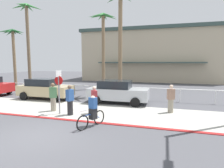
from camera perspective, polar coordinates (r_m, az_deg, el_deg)
name	(u,v)px	position (r m, az deg, el deg)	size (l,w,h in m)	color
ground_plane	(110,95)	(17.25, -0.75, -3.43)	(80.00, 80.00, 0.00)	#4C4C51
sidewalk_strip	(83,110)	(11.94, -8.91, -8.01)	(44.00, 4.00, 0.02)	#ADAAA0
curb_paint	(67,120)	(10.24, -13.72, -10.59)	(44.00, 0.24, 0.03)	maroon
building_backdrop	(152,55)	(33.04, 12.10, 8.55)	(22.53, 10.76, 8.37)	#BCAD8E
rail_fence	(104,88)	(15.71, -2.34, -1.32)	(21.81, 0.08, 1.04)	white
stop_sign_bike_lane	(59,86)	(11.15, -15.99, -0.50)	(0.52, 0.56, 2.56)	gray
palm_tree_0	(13,42)	(27.20, -28.07, 11.29)	(3.24, 3.35, 7.22)	#846B4C
palm_tree_1	(28,28)	(24.63, -24.49, 15.35)	(3.00, 3.05, 9.76)	#756047
palm_tree_2	(103,33)	(21.41, -2.70, 15.41)	(3.08, 2.88, 8.44)	#846B4C
palm_tree_3	(120,22)	(17.12, 2.51, 18.44)	(3.01, 3.18, 9.00)	#846B4C
car_tan_1	(45,89)	(16.27, -19.87, -1.33)	(4.40, 2.02, 1.69)	tan
car_silver_2	(117,92)	(13.72, 1.68, -2.35)	(4.40, 2.02, 1.69)	#B2B7BC
cyclist_blue_0	(92,112)	(8.85, -6.07, -8.57)	(0.74, 1.71, 1.50)	black
pedestrian_0	(94,101)	(10.98, -5.45, -5.28)	(0.45, 0.47, 1.63)	gray
pedestrian_1	(70,101)	(10.89, -12.77, -5.19)	(0.40, 0.46, 1.75)	#232326
pedestrian_2	(171,100)	(11.68, 17.59, -4.66)	(0.48, 0.45, 1.70)	gray
pedestrian_3	(53,98)	(12.06, -17.60, -4.15)	(0.46, 0.47, 1.76)	gray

